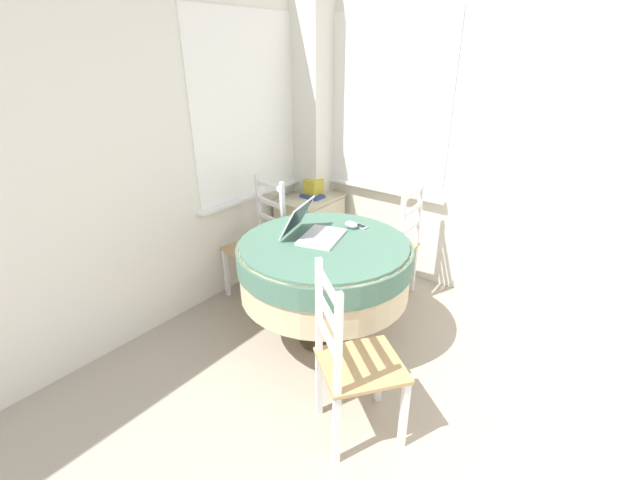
% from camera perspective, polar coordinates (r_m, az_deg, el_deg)
% --- Properties ---
extents(corner_room_shell, '(4.63, 4.89, 2.55)m').
position_cam_1_polar(corner_room_shell, '(2.86, 3.92, 11.17)').
color(corner_room_shell, white).
rests_on(corner_room_shell, ground_plane).
extents(round_dining_table, '(1.16, 1.16, 0.77)m').
position_cam_1_polar(round_dining_table, '(2.86, 0.60, -3.23)').
color(round_dining_table, '#4C3D2D').
rests_on(round_dining_table, ground_plane).
extents(laptop, '(0.43, 0.43, 0.23)m').
position_cam_1_polar(laptop, '(2.84, -0.93, 1.34)').
color(laptop, white).
rests_on(laptop, round_dining_table).
extents(computer_mouse, '(0.06, 0.10, 0.05)m').
position_cam_1_polar(computer_mouse, '(3.00, 4.18, 2.04)').
color(computer_mouse, silver).
rests_on(computer_mouse, round_dining_table).
extents(cell_phone, '(0.06, 0.11, 0.01)m').
position_cam_1_polar(cell_phone, '(3.03, 5.39, 1.83)').
color(cell_phone, '#B2B7BC').
rests_on(cell_phone, round_dining_table).
extents(dining_chair_near_back_window, '(0.47, 0.45, 0.99)m').
position_cam_1_polar(dining_chair_near_back_window, '(3.52, -8.15, -0.55)').
color(dining_chair_near_back_window, tan).
rests_on(dining_chair_near_back_window, ground_plane).
extents(dining_chair_near_right_window, '(0.40, 0.43, 0.99)m').
position_cam_1_polar(dining_chair_near_right_window, '(3.52, 9.69, -0.70)').
color(dining_chair_near_right_window, tan).
rests_on(dining_chair_near_right_window, ground_plane).
extents(dining_chair_camera_near, '(0.56, 0.55, 0.99)m').
position_cam_1_polar(dining_chair_camera_near, '(2.26, 4.33, -16.09)').
color(dining_chair_camera_near, tan).
rests_on(dining_chair_camera_near, ground_plane).
extents(corner_cabinet, '(0.60, 0.44, 0.66)m').
position_cam_1_polar(corner_cabinet, '(4.11, -1.26, 1.42)').
color(corner_cabinet, beige).
rests_on(corner_cabinet, ground_plane).
extents(storage_box, '(0.15, 0.13, 0.16)m').
position_cam_1_polar(storage_box, '(4.01, -0.88, 6.99)').
color(storage_box, gold).
rests_on(storage_box, corner_cabinet).
extents(book_on_cabinet, '(0.14, 0.20, 0.02)m').
position_cam_1_polar(book_on_cabinet, '(3.98, -1.00, 5.86)').
color(book_on_cabinet, '#33478C').
rests_on(book_on_cabinet, corner_cabinet).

